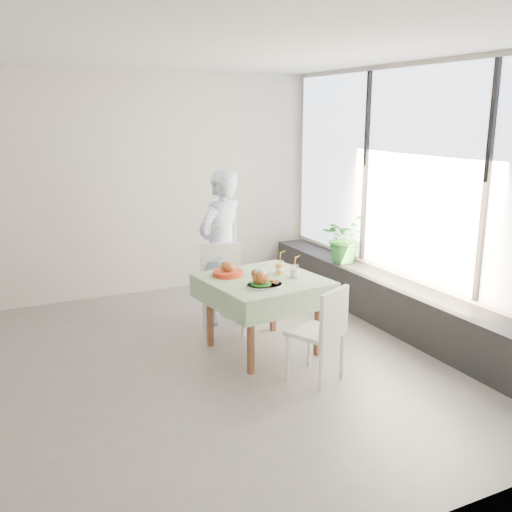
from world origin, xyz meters
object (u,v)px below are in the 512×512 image
cafe_table (263,306)px  diner (221,247)px  chair_near (316,350)px  potted_plant (344,238)px  main_dish (263,280)px  chair_far (223,306)px  juice_cup_orange (279,268)px

cafe_table → diner: diner is taller
chair_near → potted_plant: (1.43, 1.72, 0.54)m
chair_near → main_dish: size_ratio=2.45×
main_dish → potted_plant: size_ratio=0.57×
chair_far → diner: bearing=68.6°
chair_far → chair_near: bearing=-77.7°
potted_plant → juice_cup_orange: bearing=-146.7°
chair_near → juice_cup_orange: (0.07, 0.83, 0.54)m
main_dish → potted_plant: bearing=35.3°
chair_near → main_dish: (-0.27, 0.51, 0.54)m
diner → juice_cup_orange: diner is taller
diner → main_dish: 1.18m
diner → cafe_table: bearing=67.5°
chair_near → juice_cup_orange: bearing=85.3°
chair_far → potted_plant: size_ratio=1.54×
cafe_table → chair_far: (-0.16, 0.65, -0.17)m
cafe_table → potted_plant: potted_plant is taller
cafe_table → potted_plant: size_ratio=1.92×
cafe_table → chair_far: chair_far is taller
chair_far → juice_cup_orange: juice_cup_orange is taller
juice_cup_orange → potted_plant: bearing=33.3°
cafe_table → main_dish: (-0.12, -0.24, 0.34)m
chair_far → main_dish: 1.03m
cafe_table → main_dish: 0.43m
chair_far → chair_near: (0.31, -1.40, -0.02)m
main_dish → potted_plant: (1.71, 1.21, 0.00)m
cafe_table → chair_far: 0.69m
main_dish → juice_cup_orange: juice_cup_orange is taller
chair_near → diner: size_ratio=0.50×
cafe_table → juice_cup_orange: 0.41m
chair_near → potted_plant: potted_plant is taller
chair_far → main_dish: chair_far is taller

